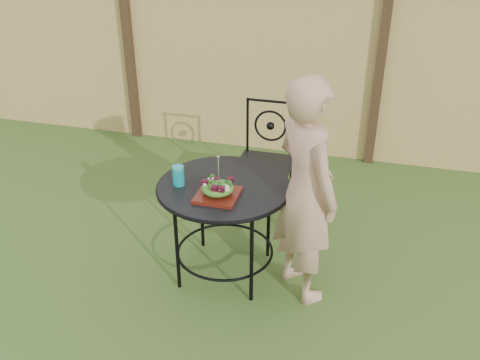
{
  "coord_description": "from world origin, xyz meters",
  "views": [
    {
      "loc": [
        1.31,
        -3.0,
        2.48
      ],
      "look_at": [
        0.48,
        0.07,
        0.75
      ],
      "focal_mm": 40.0,
      "sensor_mm": 36.0,
      "label": 1
    }
  ],
  "objects_px": {
    "patio_table": "(224,203)",
    "diner": "(306,192)",
    "patio_chair": "(266,157)",
    "salad_plate": "(218,195)"
  },
  "relations": [
    {
      "from": "patio_table",
      "to": "diner",
      "type": "distance_m",
      "value": 0.59
    },
    {
      "from": "patio_chair",
      "to": "diner",
      "type": "distance_m",
      "value": 1.13
    },
    {
      "from": "patio_table",
      "to": "patio_chair",
      "type": "distance_m",
      "value": 0.95
    },
    {
      "from": "diner",
      "to": "patio_table",
      "type": "bearing_deg",
      "value": 43.72
    },
    {
      "from": "patio_chair",
      "to": "salad_plate",
      "type": "bearing_deg",
      "value": -93.97
    },
    {
      "from": "patio_table",
      "to": "salad_plate",
      "type": "distance_m",
      "value": 0.22
    },
    {
      "from": "patio_table",
      "to": "salad_plate",
      "type": "relative_size",
      "value": 3.42
    },
    {
      "from": "diner",
      "to": "salad_plate",
      "type": "xyz_separation_m",
      "value": [
        -0.55,
        -0.12,
        -0.04
      ]
    },
    {
      "from": "patio_table",
      "to": "diner",
      "type": "relative_size",
      "value": 0.6
    },
    {
      "from": "patio_chair",
      "to": "salad_plate",
      "type": "relative_size",
      "value": 3.52
    }
  ]
}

